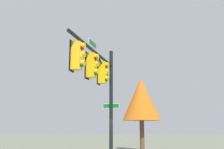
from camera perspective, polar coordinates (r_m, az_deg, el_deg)
The scene contains 2 objects.
signal_pole_assembly at distance 12.04m, azimuth -3.03°, elevation -0.97°, with size 5.71×1.40×6.38m.
tree_mid at distance 21.76m, azimuth 6.62°, elevation -5.62°, with size 3.24×3.24×6.23m.
Camera 1 is at (13.82, 1.89, 2.12)m, focal length 40.41 mm.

